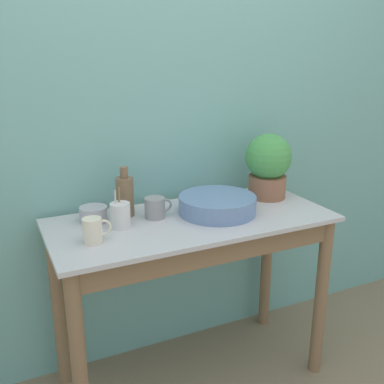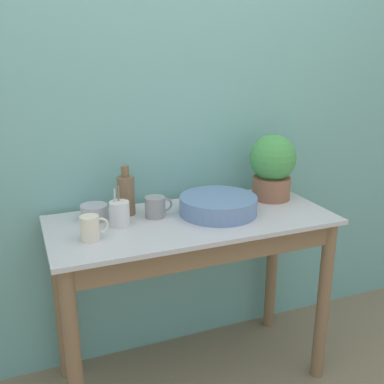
{
  "view_description": "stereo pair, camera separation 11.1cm",
  "coord_description": "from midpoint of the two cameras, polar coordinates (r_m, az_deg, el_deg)",
  "views": [
    {
      "loc": [
        -0.79,
        -1.39,
        1.53
      ],
      "look_at": [
        0.0,
        0.28,
        0.95
      ],
      "focal_mm": 42.0,
      "sensor_mm": 36.0,
      "label": 1
    },
    {
      "loc": [
        -0.69,
        -1.43,
        1.53
      ],
      "look_at": [
        0.0,
        0.28,
        0.95
      ],
      "focal_mm": 42.0,
      "sensor_mm": 36.0,
      "label": 2
    }
  ],
  "objects": [
    {
      "name": "utensil_cup",
      "position": [
        1.89,
        -7.54,
        -2.74
      ],
      "size": [
        0.08,
        0.08,
        0.17
      ],
      "color": "silver",
      "rests_on": "counter_table"
    },
    {
      "name": "counter_table",
      "position": [
        2.03,
        1.82,
        -8.48
      ],
      "size": [
        1.24,
        0.55,
        0.83
      ],
      "color": "#846647",
      "rests_on": "ground_plane"
    },
    {
      "name": "bowl_small_steel",
      "position": [
        1.98,
        -10.74,
        -2.56
      ],
      "size": [
        0.12,
        0.12,
        0.07
      ],
      "color": "#A8A8B2",
      "rests_on": "counter_table"
    },
    {
      "name": "potted_plant",
      "position": [
        2.23,
        11.59,
        3.32
      ],
      "size": [
        0.23,
        0.23,
        0.32
      ],
      "color": "#8C5B42",
      "rests_on": "counter_table"
    },
    {
      "name": "mug_grey",
      "position": [
        1.97,
        -3.04,
        -1.92
      ],
      "size": [
        0.13,
        0.09,
        0.09
      ],
      "color": "gray",
      "rests_on": "counter_table"
    },
    {
      "name": "bottle_tall",
      "position": [
        2.0,
        -6.8,
        -0.31
      ],
      "size": [
        0.08,
        0.08,
        0.22
      ],
      "color": "brown",
      "rests_on": "counter_table"
    },
    {
      "name": "bowl_wash_large",
      "position": [
        2.02,
        4.93,
        -1.68
      ],
      "size": [
        0.35,
        0.35,
        0.08
      ],
      "color": "#6684B2",
      "rests_on": "counter_table"
    },
    {
      "name": "wall_back",
      "position": [
        2.18,
        -1.81,
        8.8
      ],
      "size": [
        6.0,
        0.05,
        2.4
      ],
      "color": "#70ADA8",
      "rests_on": "ground_plane"
    },
    {
      "name": "mug_cream",
      "position": [
        1.77,
        -11.0,
        -4.52
      ],
      "size": [
        0.11,
        0.07,
        0.1
      ],
      "color": "beige",
      "rests_on": "counter_table"
    }
  ]
}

